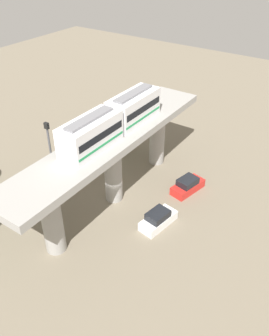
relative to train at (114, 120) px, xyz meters
name	(u,v)px	position (x,y,z in m)	size (l,w,h in m)	color
ground_plane	(114,198)	(0.00, 0.39, -9.63)	(120.00, 120.00, 0.00)	#706654
viaduct	(112,153)	(0.00, 0.39, -3.57)	(5.20, 28.00, 8.10)	#999691
train	(114,120)	(0.00, 0.00, 0.00)	(2.64, 13.55, 3.24)	white
parked_car_white	(158,219)	(-6.31, 1.31, -8.89)	(2.46, 4.44, 1.76)	white
parked_car_red	(188,185)	(-6.19, -5.45, -8.89)	(2.68, 4.49, 1.76)	red
tree_near_viaduct	(121,128)	(5.42, -8.55, -6.31)	(3.06, 3.06, 4.87)	brown
signal_post	(53,167)	(3.40, 5.55, -3.75)	(0.44, 0.28, 10.70)	#4C4C51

